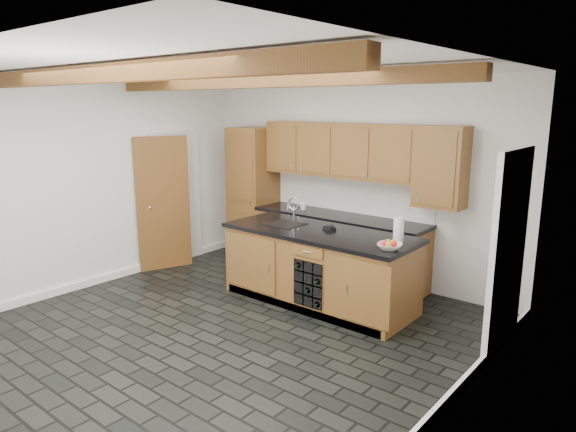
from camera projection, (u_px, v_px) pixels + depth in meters
The scene contains 10 objects.
ground at pixel (228, 329), 5.71m from camera, with size 5.00×5.00×0.00m, color black.
room_shell at pixel (253, 187), 5.83m from camera, with size 5.01×5.00×5.00m.
back_cabinetry at pixel (320, 208), 7.42m from camera, with size 3.65×0.62×2.20m.
island at pixel (318, 267), 6.38m from camera, with size 2.48×0.96×0.93m.
faucet at pixel (287, 221), 6.66m from camera, with size 0.45×0.40×0.34m.
kitchen_scale at pixel (329, 228), 6.35m from camera, with size 0.18×0.14×0.05m.
fruit_bowl at pixel (390, 246), 5.48m from camera, with size 0.26×0.26×0.06m, color beige.
fruit_cluster at pixel (390, 243), 5.47m from camera, with size 0.16×0.17×0.07m.
paper_towel at pixel (399, 230), 5.78m from camera, with size 0.12×0.12×0.28m, color white.
mug at pixel (303, 207), 7.53m from camera, with size 0.11×0.11×0.10m, color white.
Camera 1 is at (3.90, -3.67, 2.45)m, focal length 32.00 mm.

